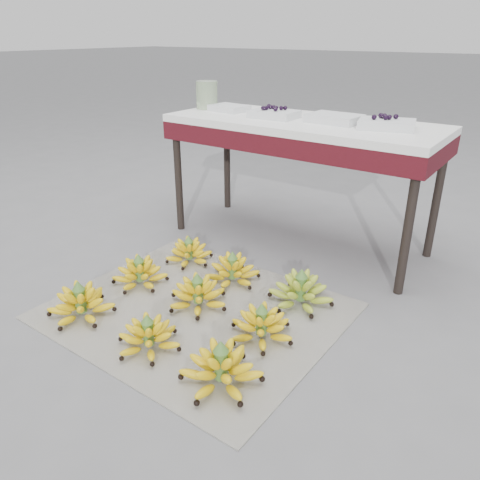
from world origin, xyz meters
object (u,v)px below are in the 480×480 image
Objects in this scene: bunch_front_right at (221,369)px; bunch_back_center at (233,271)px; bunch_front_left at (81,304)px; tray_right at (334,118)px; tray_left at (274,114)px; tray_far_right at (387,124)px; bunch_mid_center at (198,295)px; bunch_back_right at (301,292)px; bunch_mid_left at (140,274)px; bunch_back_left at (189,253)px; bunch_mid_right at (261,326)px; bunch_front_center at (149,337)px; glass_jar at (207,95)px; tray_far_left at (229,108)px; vendor_table at (302,135)px; newspaper_mat at (196,311)px.

bunch_front_right is 0.77m from bunch_back_center.
tray_right is (0.56, 1.32, 0.69)m from bunch_front_left.
tray_left is 0.63m from tray_far_right.
bunch_mid_center is 0.91× the size of bunch_back_right.
bunch_mid_left is 0.47m from bunch_back_center.
bunch_back_left is at bearing 130.50° from bunch_mid_center.
tray_right reaches higher than bunch_mid_left.
bunch_mid_center is 0.28m from bunch_back_center.
tray_right is (0.19, 0.95, 0.69)m from bunch_mid_center.
bunch_mid_center is at bearing -164.62° from bunch_mid_right.
bunch_mid_left is 1.13× the size of tray_far_right.
bunch_mid_right is at bearing -23.42° from bunch_mid_left.
tray_right reaches higher than bunch_back_left.
bunch_back_right is (0.72, -0.03, 0.01)m from bunch_back_left.
bunch_front_left is 1.14× the size of tray_far_right.
tray_left is at bearing 82.75° from bunch_back_left.
bunch_mid_center is 1.18× the size of tray_left.
tray_right is at bearing 73.38° from bunch_mid_center.
bunch_front_center is 0.92× the size of bunch_mid_right.
tray_far_right is (0.43, 1.31, 0.70)m from bunch_front_center.
bunch_mid_center is 1.38m from glass_jar.
bunch_mid_left is (-0.42, 0.35, 0.00)m from bunch_front_center.
bunch_mid_right is at bearing 81.91° from bunch_front_right.
bunch_mid_right is at bearing -98.16° from bunch_back_right.
bunch_back_right reaches higher than bunch_mid_center.
bunch_front_right reaches higher than bunch_back_left.
bunch_front_right reaches higher than bunch_mid_right.
bunch_back_right is at bearing -98.22° from tray_far_right.
bunch_back_left is at bearing -74.61° from tray_far_left.
bunch_front_right is at bearing -92.92° from tray_far_right.
bunch_mid_left reaches higher than bunch_back_left.
tray_far_left is (-0.55, 1.31, 0.69)m from bunch_front_center.
bunch_back_right is at bearing 78.71° from bunch_front_right.
bunch_back_left is (0.04, 0.34, -0.00)m from bunch_mid_left.
tray_far_right is at bearing 34.67° from bunch_back_center.
bunch_back_right reaches higher than bunch_back_center.
bunch_front_left is at bearing -110.80° from bunch_mid_left.
bunch_mid_right is at bearing -42.91° from glass_jar.
glass_jar is (-0.69, 0.01, 0.17)m from vendor_table.
newspaper_mat is 1.34m from tray_far_left.
bunch_mid_right is 1.21m from tray_far_right.
tray_far_left is (-0.13, 1.31, 0.69)m from bunch_front_left.
vendor_table is (0.01, 0.93, 0.59)m from bunch_mid_center.
tray_right is 0.29m from tray_far_right.
glass_jar is (-1.09, 1.30, 0.75)m from bunch_front_right.
bunch_mid_left is 1.18m from tray_far_left.
glass_jar is at bearing 129.64° from bunch_back_left.
bunch_back_left is 0.20× the size of vendor_table.
tray_far_left is at bearing 76.92° from bunch_mid_left.
glass_jar is (-0.17, -0.00, 0.07)m from tray_far_left.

